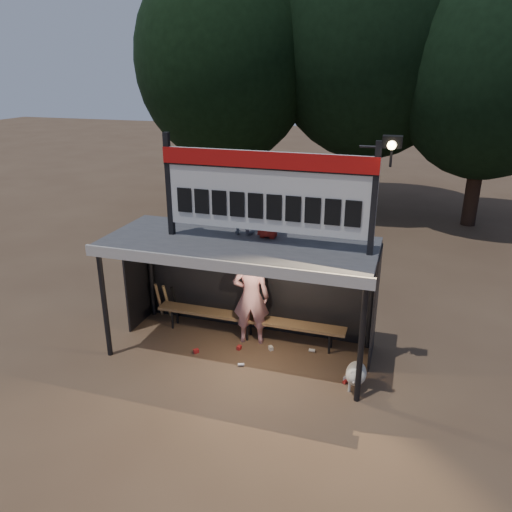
{
  "coord_description": "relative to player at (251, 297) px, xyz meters",
  "views": [
    {
      "loc": [
        2.88,
        -8.14,
        5.3
      ],
      "look_at": [
        0.2,
        0.4,
        1.9
      ],
      "focal_mm": 35.0,
      "sensor_mm": 36.0,
      "label": 1
    }
  ],
  "objects": [
    {
      "name": "bats",
      "position": [
        -2.1,
        0.39,
        -0.58
      ],
      "size": [
        0.48,
        0.33,
        0.84
      ],
      "color": "#A0774A",
      "rests_on": "ground"
    },
    {
      "name": "dugout_shelter",
      "position": [
        -0.09,
        -0.19,
        0.84
      ],
      "size": [
        5.1,
        2.08,
        2.32
      ],
      "color": "#404043",
      "rests_on": "ground"
    },
    {
      "name": "dog",
      "position": [
        2.24,
        -0.98,
        -0.73
      ],
      "size": [
        0.36,
        0.81,
        0.49
      ],
      "color": "white",
      "rests_on": "ground"
    },
    {
      "name": "litter",
      "position": [
        0.7,
        -0.59,
        -0.97
      ],
      "size": [
        3.09,
        0.99,
        0.08
      ],
      "color": "#B21F1E",
      "rests_on": "ground"
    },
    {
      "name": "tree_right",
      "position": [
        4.91,
        10.07,
        4.18
      ],
      "size": [
        6.08,
        6.08,
        8.72
      ],
      "color": "#321F16",
      "rests_on": "ground"
    },
    {
      "name": "tree_mid",
      "position": [
        0.91,
        11.07,
        5.16
      ],
      "size": [
        7.22,
        7.22,
        10.36
      ],
      "color": "#311F15",
      "rests_on": "ground"
    },
    {
      "name": "ground",
      "position": [
        -0.09,
        -0.43,
        -1.01
      ],
      "size": [
        80.0,
        80.0,
        0.0
      ],
      "primitive_type": "plane",
      "color": "#4F3927",
      "rests_on": "ground"
    },
    {
      "name": "tree_left",
      "position": [
        -4.09,
        9.57,
        4.51
      ],
      "size": [
        6.46,
        6.46,
        9.27
      ],
      "color": "black",
      "rests_on": "ground"
    },
    {
      "name": "scoreboard_assembly",
      "position": [
        0.47,
        -0.44,
        2.32
      ],
      "size": [
        4.1,
        0.27,
        1.99
      ],
      "color": "black",
      "rests_on": "dugout_shelter"
    },
    {
      "name": "child_b",
      "position": [
        0.36,
        -0.08,
        1.84
      ],
      "size": [
        0.55,
        0.39,
        1.06
      ],
      "primitive_type": "imported",
      "rotation": [
        0.0,
        0.0,
        3.04
      ],
      "color": "#A02118",
      "rests_on": "dugout_shelter"
    },
    {
      "name": "bench",
      "position": [
        -0.09,
        0.12,
        -0.57
      ],
      "size": [
        4.0,
        0.35,
        0.48
      ],
      "color": "brown",
      "rests_on": "ground"
    },
    {
      "name": "player",
      "position": [
        0.0,
        0.0,
        0.0
      ],
      "size": [
        0.81,
        0.61,
        2.01
      ],
      "primitive_type": "imported",
      "rotation": [
        0.0,
        0.0,
        3.34
      ],
      "color": "white",
      "rests_on": "ground"
    },
    {
      "name": "child_a",
      "position": [
        -0.19,
        0.02,
        1.83
      ],
      "size": [
        0.53,
        0.43,
        1.02
      ],
      "primitive_type": "imported",
      "rotation": [
        0.0,
        0.0,
        3.06
      ],
      "color": "gray",
      "rests_on": "dugout_shelter"
    }
  ]
}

